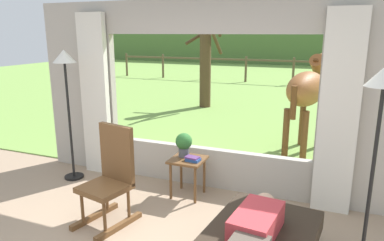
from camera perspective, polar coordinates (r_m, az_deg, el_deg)
The scene contains 15 objects.
back_wall_with_window at distance 4.83m, azimuth 2.04°, elevation 3.52°, with size 5.20×0.12×2.55m.
curtain_panel_left at distance 5.52m, azimuth -15.24°, elevation 3.83°, with size 0.44×0.10×2.40m, color silver.
curtain_panel_right at distance 4.43m, azimuth 22.41°, elevation 0.84°, with size 0.44×0.10×2.40m, color silver.
outdoor_pasture_lawn at distance 15.60m, azimuth 15.84°, elevation 5.63°, with size 36.00×21.68×0.02m, color #759E47.
distant_hill_ridge at distance 25.28m, azimuth 18.59°, elevation 11.14°, with size 36.00×2.00×2.40m, color #4F6E38.
reclining_person at distance 3.07m, azimuth 9.49°, elevation -17.70°, with size 0.40×1.44×0.22m.
rocking_chair at distance 4.17m, azimuth -12.86°, elevation -8.67°, with size 0.60×0.76×1.12m.
side_table at distance 4.70m, azimuth -0.69°, elevation -7.21°, with size 0.44×0.44×0.52m.
potted_plant at distance 4.69m, azimuth -1.32°, elevation -3.67°, with size 0.22×0.22×0.32m.
book_stack at distance 4.58m, azimuth 0.13°, elevation -6.17°, with size 0.20×0.15×0.06m.
floor_lamp_left at distance 5.33m, azimuth -19.58°, elevation 6.74°, with size 0.32×0.32×1.89m.
floor_lamp_right at distance 3.47m, azimuth 28.02°, elevation 1.91°, with size 0.32×0.32×1.85m.
horse at distance 6.59m, azimuth 18.05°, elevation 4.81°, with size 0.83×1.82×1.73m.
pasture_tree at distance 10.20m, azimuth 2.25°, elevation 9.59°, with size 1.19×1.06×2.91m.
pasture_fence_line at distance 15.39m, azimuth 15.97°, elevation 8.28°, with size 16.10×0.10×1.10m.
Camera 1 is at (1.61, -2.21, 2.12)m, focal length 33.30 mm.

